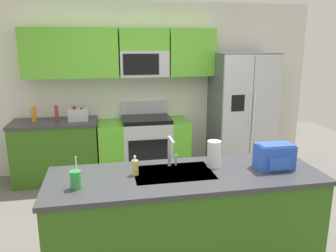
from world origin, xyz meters
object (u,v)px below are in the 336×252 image
(drink_cup_green, at_px, (76,180))
(soap_dispenser, at_px, (135,167))
(pepper_mill, at_px, (57,113))
(toaster, at_px, (78,115))
(sink_faucet, at_px, (171,149))
(backpack, at_px, (275,156))
(refrigerator, at_px, (241,113))
(bottle_orange, at_px, (34,114))
(bottle_red, at_px, (75,113))
(paper_towel_roll, at_px, (214,154))
(range_oven, at_px, (144,146))

(drink_cup_green, relative_size, soap_dispenser, 1.54)
(pepper_mill, bearing_deg, toaster, -9.39)
(sink_faucet, bearing_deg, backpack, -13.74)
(refrigerator, height_order, bottle_orange, refrigerator)
(refrigerator, distance_m, sink_faucet, 2.58)
(bottle_red, distance_m, paper_towel_roll, 2.58)
(bottle_red, bearing_deg, soap_dispenser, -73.95)
(refrigerator, relative_size, toaster, 6.61)
(toaster, distance_m, sink_faucet, 2.27)
(drink_cup_green, bearing_deg, sink_faucet, 21.31)
(paper_towel_roll, bearing_deg, sink_faucet, 169.76)
(refrigerator, distance_m, toaster, 2.49)
(range_oven, xyz_separation_m, backpack, (0.88, -2.34, 0.57))
(toaster, xyz_separation_m, drink_cup_green, (0.12, -2.38, -0.02))
(soap_dispenser, relative_size, paper_towel_roll, 0.71)
(range_oven, xyz_separation_m, paper_towel_roll, (0.37, -2.19, 0.58))
(sink_faucet, relative_size, drink_cup_green, 1.08)
(soap_dispenser, xyz_separation_m, paper_towel_roll, (0.72, 0.06, 0.05))
(refrigerator, bearing_deg, soap_dispenser, -131.04)
(backpack, bearing_deg, refrigerator, 73.66)
(bottle_orange, height_order, soap_dispenser, bottle_orange)
(range_oven, bearing_deg, pepper_mill, -179.89)
(bottle_orange, bearing_deg, range_oven, -0.75)
(range_oven, xyz_separation_m, sink_faucet, (-0.02, -2.12, 0.62))
(sink_faucet, distance_m, backpack, 0.93)
(refrigerator, height_order, paper_towel_roll, refrigerator)
(range_oven, distance_m, bottle_orange, 1.66)
(range_oven, xyz_separation_m, pepper_mill, (-1.25, -0.00, 0.57))
(bottle_red, bearing_deg, toaster, -43.74)
(toaster, bearing_deg, soap_dispenser, -74.89)
(toaster, relative_size, soap_dispenser, 1.65)
(sink_faucet, bearing_deg, range_oven, 89.49)
(bottle_red, height_order, backpack, backpack)
(refrigerator, xyz_separation_m, pepper_mill, (-2.79, 0.07, 0.09))
(pepper_mill, distance_m, sink_faucet, 2.45)
(bottle_red, xyz_separation_m, paper_towel_roll, (1.37, -2.19, 0.02))
(bottle_orange, bearing_deg, drink_cup_green, -73.33)
(paper_towel_roll, bearing_deg, soap_dispenser, -175.06)
(toaster, bearing_deg, bottle_orange, 173.26)
(bottle_orange, height_order, bottle_red, bottle_orange)
(sink_faucet, relative_size, soap_dispenser, 1.66)
(pepper_mill, bearing_deg, paper_towel_roll, -53.55)
(drink_cup_green, relative_size, paper_towel_roll, 1.09)
(soap_dispenser, distance_m, paper_towel_roll, 0.72)
(soap_dispenser, bearing_deg, refrigerator, 48.96)
(refrigerator, relative_size, pepper_mill, 8.05)
(toaster, xyz_separation_m, soap_dispenser, (0.59, -2.20, -0.02))
(toaster, relative_size, backpack, 0.88)
(toaster, distance_m, soap_dispenser, 2.28)
(toaster, distance_m, pepper_mill, 0.31)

